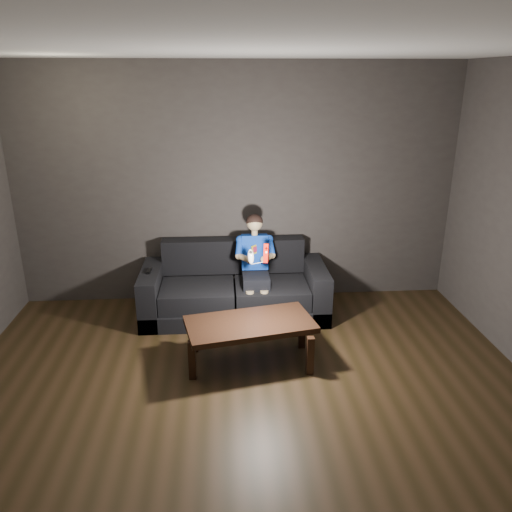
{
  "coord_description": "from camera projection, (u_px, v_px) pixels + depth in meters",
  "views": [
    {
      "loc": [
        -0.17,
        -3.07,
        2.52
      ],
      "look_at": [
        0.15,
        1.55,
        0.85
      ],
      "focal_mm": 35.0,
      "sensor_mm": 36.0,
      "label": 1
    }
  ],
  "objects": [
    {
      "name": "floor",
      "position": [
        250.0,
        432.0,
        3.75
      ],
      "size": [
        5.0,
        5.0,
        0.0
      ],
      "primitive_type": "plane",
      "color": "black",
      "rests_on": "ground"
    },
    {
      "name": "back_wall",
      "position": [
        237.0,
        186.0,
        5.64
      ],
      "size": [
        5.0,
        0.04,
        2.7
      ],
      "primitive_type": "cube",
      "color": "#37312F",
      "rests_on": "ground"
    },
    {
      "name": "ceiling",
      "position": [
        249.0,
        43.0,
        2.83
      ],
      "size": [
        5.0,
        5.0,
        0.02
      ],
      "primitive_type": "cube",
      "color": "silver",
      "rests_on": "back_wall"
    },
    {
      "name": "sofa",
      "position": [
        234.0,
        292.0,
        5.56
      ],
      "size": [
        2.02,
        0.87,
        0.78
      ],
      "color": "black",
      "rests_on": "floor"
    },
    {
      "name": "child",
      "position": [
        255.0,
        258.0,
        5.39
      ],
      "size": [
        0.43,
        0.52,
        1.05
      ],
      "color": "black",
      "rests_on": "sofa"
    },
    {
      "name": "wii_remote_red",
      "position": [
        266.0,
        253.0,
        4.95
      ],
      "size": [
        0.07,
        0.08,
        0.2
      ],
      "color": "red",
      "rests_on": "child"
    },
    {
      "name": "nunchuk_white",
      "position": [
        251.0,
        257.0,
        4.95
      ],
      "size": [
        0.08,
        0.11,
        0.16
      ],
      "color": "white",
      "rests_on": "child"
    },
    {
      "name": "wii_remote_black",
      "position": [
        149.0,
        271.0,
        5.33
      ],
      "size": [
        0.04,
        0.14,
        0.03
      ],
      "color": "black",
      "rests_on": "sofa"
    },
    {
      "name": "coffee_table",
      "position": [
        250.0,
        327.0,
        4.56
      ],
      "size": [
        1.24,
        0.8,
        0.42
      ],
      "color": "black",
      "rests_on": "floor"
    }
  ]
}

